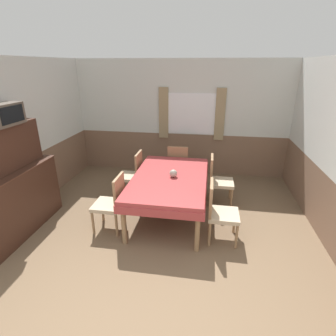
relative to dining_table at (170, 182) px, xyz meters
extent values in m
cube|color=silver|center=(-0.06, 2.03, 1.15)|extent=(5.24, 0.05, 1.65)
cube|color=brown|center=(-0.06, 2.03, -0.15)|extent=(5.24, 0.05, 0.95)
cube|color=white|center=(0.19, 2.00, 0.80)|extent=(1.15, 0.01, 0.92)
cube|color=#998460|center=(-0.45, 1.98, 0.80)|extent=(0.22, 0.03, 1.15)
cube|color=#998460|center=(0.82, 1.98, 0.80)|extent=(0.22, 0.03, 1.15)
cube|color=silver|center=(-2.50, -0.15, 1.15)|extent=(0.05, 4.72, 1.65)
cube|color=brown|center=(-2.50, -0.15, -0.15)|extent=(0.05, 4.72, 0.95)
cube|color=brown|center=(2.39, -0.15, -0.15)|extent=(0.05, 4.72, 0.95)
cube|color=#9E3838|center=(0.00, 0.00, 0.07)|extent=(1.22, 1.98, 0.06)
cube|color=#9E3838|center=(0.00, 0.00, -0.02)|extent=(1.25, 2.01, 0.12)
cylinder|color=#93704C|center=(-0.53, -0.91, -0.29)|extent=(0.07, 0.07, 0.67)
cylinder|color=#93704C|center=(0.53, -0.91, -0.29)|extent=(0.07, 0.07, 0.67)
cylinder|color=#93704C|center=(-0.53, 0.91, -0.29)|extent=(0.07, 0.07, 0.67)
cylinder|color=#93704C|center=(0.53, 0.91, -0.29)|extent=(0.07, 0.07, 0.67)
cylinder|color=#93704C|center=(1.08, 0.76, -0.43)|extent=(0.04, 0.04, 0.39)
cylinder|color=#93704C|center=(1.08, 0.38, -0.43)|extent=(0.04, 0.04, 0.39)
cylinder|color=#93704C|center=(0.70, 0.76, -0.43)|extent=(0.04, 0.04, 0.39)
cylinder|color=#93704C|center=(0.70, 0.38, -0.43)|extent=(0.04, 0.04, 0.39)
cube|color=tan|center=(0.89, 0.57, -0.21)|extent=(0.44, 0.44, 0.06)
cube|color=#93704C|center=(0.69, 0.57, 0.06)|extent=(0.04, 0.42, 0.47)
cylinder|color=#93704C|center=(-0.19, 1.46, -0.43)|extent=(0.04, 0.04, 0.39)
cylinder|color=#93704C|center=(0.19, 1.46, -0.43)|extent=(0.04, 0.04, 0.39)
cylinder|color=#93704C|center=(-0.19, 1.08, -0.43)|extent=(0.04, 0.04, 0.39)
cylinder|color=#93704C|center=(0.19, 1.08, -0.43)|extent=(0.04, 0.04, 0.39)
cube|color=tan|center=(0.00, 1.27, -0.21)|extent=(0.44, 0.44, 0.06)
cube|color=#93704C|center=(0.00, 1.07, 0.06)|extent=(0.42, 0.04, 0.47)
cylinder|color=#93704C|center=(-1.08, -0.76, -0.43)|extent=(0.04, 0.04, 0.39)
cylinder|color=#93704C|center=(-1.08, -0.38, -0.43)|extent=(0.04, 0.04, 0.39)
cylinder|color=#93704C|center=(-0.70, -0.76, -0.43)|extent=(0.04, 0.04, 0.39)
cylinder|color=#93704C|center=(-0.70, -0.38, -0.43)|extent=(0.04, 0.04, 0.39)
cube|color=tan|center=(-0.89, -0.57, -0.21)|extent=(0.44, 0.44, 0.06)
cube|color=#93704C|center=(-0.69, -0.57, 0.06)|extent=(0.04, 0.42, 0.47)
cylinder|color=#93704C|center=(-1.08, 0.38, -0.43)|extent=(0.04, 0.04, 0.39)
cylinder|color=#93704C|center=(-1.08, 0.76, -0.43)|extent=(0.04, 0.04, 0.39)
cylinder|color=#93704C|center=(-0.70, 0.38, -0.43)|extent=(0.04, 0.04, 0.39)
cylinder|color=#93704C|center=(-0.70, 0.76, -0.43)|extent=(0.04, 0.04, 0.39)
cube|color=tan|center=(-0.89, 0.57, -0.21)|extent=(0.44, 0.44, 0.06)
cube|color=#93704C|center=(-0.69, 0.57, 0.06)|extent=(0.04, 0.42, 0.47)
cylinder|color=#93704C|center=(1.08, -0.38, -0.43)|extent=(0.04, 0.04, 0.39)
cylinder|color=#93704C|center=(1.08, -0.76, -0.43)|extent=(0.04, 0.04, 0.39)
cylinder|color=#93704C|center=(0.70, -0.38, -0.43)|extent=(0.04, 0.04, 0.39)
cylinder|color=#93704C|center=(0.70, -0.76, -0.43)|extent=(0.04, 0.04, 0.39)
cube|color=tan|center=(0.89, -0.57, -0.21)|extent=(0.44, 0.44, 0.06)
cube|color=#93704C|center=(0.69, -0.57, 0.06)|extent=(0.04, 0.42, 0.47)
cube|color=#3D2319|center=(-2.24, -0.84, -0.12)|extent=(0.44, 1.55, 1.01)
cube|color=#4C2C1F|center=(-2.24, -0.84, 0.38)|extent=(0.46, 1.57, 0.02)
cube|color=#3D2319|center=(-2.29, -0.84, 0.71)|extent=(0.24, 1.39, 0.65)
cube|color=#51473D|center=(-2.26, -0.71, 1.19)|extent=(0.28, 0.54, 0.31)
cube|color=black|center=(-2.11, -0.71, 1.20)|extent=(0.01, 0.45, 0.23)
sphere|color=#A39989|center=(0.06, -0.01, 0.16)|extent=(0.13, 0.13, 0.13)
camera|label=1|loc=(0.61, -3.98, 1.85)|focal=28.00mm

